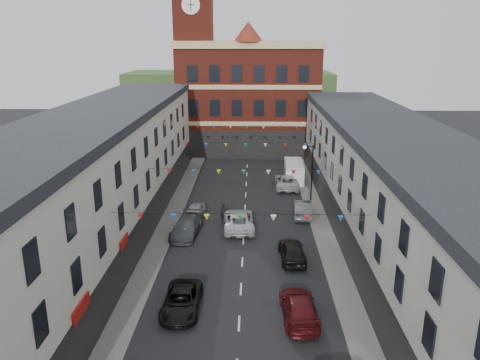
# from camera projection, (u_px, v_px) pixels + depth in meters

# --- Properties ---
(ground) EXTENTS (160.00, 160.00, 0.00)m
(ground) POSITION_uv_depth(u_px,v_px,m) (242.00, 262.00, 35.44)
(ground) COLOR black
(ground) RESTS_ON ground
(pavement_left) EXTENTS (1.80, 64.00, 0.15)m
(pavement_left) POSITION_uv_depth(u_px,v_px,m) (157.00, 249.00, 37.52)
(pavement_left) COLOR #605E5B
(pavement_left) RESTS_ON ground
(pavement_right) EXTENTS (1.80, 64.00, 0.15)m
(pavement_right) POSITION_uv_depth(u_px,v_px,m) (329.00, 251.00, 37.15)
(pavement_right) COLOR #605E5B
(pavement_right) RESTS_ON ground
(terrace_left) EXTENTS (8.40, 56.00, 10.70)m
(terrace_left) POSITION_uv_depth(u_px,v_px,m) (86.00, 190.00, 35.17)
(terrace_left) COLOR beige
(terrace_left) RESTS_ON ground
(terrace_right) EXTENTS (8.40, 56.00, 9.70)m
(terrace_right) POSITION_uv_depth(u_px,v_px,m) (401.00, 199.00, 34.68)
(terrace_right) COLOR beige
(terrace_right) RESTS_ON ground
(civic_building) EXTENTS (20.60, 13.30, 18.50)m
(civic_building) POSITION_uv_depth(u_px,v_px,m) (248.00, 96.00, 69.41)
(civic_building) COLOR maroon
(civic_building) RESTS_ON ground
(clock_tower) EXTENTS (5.60, 5.60, 30.00)m
(clock_tower) POSITION_uv_depth(u_px,v_px,m) (194.00, 49.00, 64.83)
(clock_tower) COLOR maroon
(clock_tower) RESTS_ON ground
(distant_hill) EXTENTS (40.00, 14.00, 10.00)m
(distant_hill) POSITION_uv_depth(u_px,v_px,m) (230.00, 98.00, 93.45)
(distant_hill) COLOR #355125
(distant_hill) RESTS_ON ground
(street_lamp) EXTENTS (1.10, 0.36, 6.00)m
(street_lamp) POSITION_uv_depth(u_px,v_px,m) (310.00, 165.00, 47.54)
(street_lamp) COLOR black
(street_lamp) RESTS_ON ground
(car_left_c) EXTENTS (2.25, 4.87, 1.35)m
(car_left_c) POSITION_uv_depth(u_px,v_px,m) (182.00, 301.00, 28.92)
(car_left_c) COLOR black
(car_left_c) RESTS_ON ground
(car_left_d) EXTENTS (2.66, 5.42, 1.52)m
(car_left_d) POSITION_uv_depth(u_px,v_px,m) (187.00, 227.00, 40.18)
(car_left_d) COLOR #43454B
(car_left_d) RESTS_ON ground
(car_left_e) EXTENTS (1.98, 4.12, 1.36)m
(car_left_e) POSITION_uv_depth(u_px,v_px,m) (194.00, 213.00, 43.66)
(car_left_e) COLOR #9B9FA4
(car_left_e) RESTS_ON ground
(car_right_c) EXTENTS (2.29, 5.17, 1.47)m
(car_right_c) POSITION_uv_depth(u_px,v_px,m) (299.00, 308.00, 28.09)
(car_right_c) COLOR #4D0F13
(car_right_c) RESTS_ON ground
(car_right_d) EXTENTS (2.07, 4.66, 1.56)m
(car_right_d) POSITION_uv_depth(u_px,v_px,m) (292.00, 251.00, 35.51)
(car_right_d) COLOR black
(car_right_d) RESTS_ON ground
(car_right_e) EXTENTS (1.86, 4.66, 1.51)m
(car_right_e) POSITION_uv_depth(u_px,v_px,m) (302.00, 209.00, 44.47)
(car_right_e) COLOR #515359
(car_right_e) RESTS_ON ground
(car_right_f) EXTENTS (2.66, 5.59, 1.54)m
(car_right_f) POSITION_uv_depth(u_px,v_px,m) (287.00, 181.00, 53.00)
(car_right_f) COLOR #B3B6B8
(car_right_f) RESTS_ON ground
(moving_car) EXTENTS (2.97, 5.89, 1.60)m
(moving_car) POSITION_uv_depth(u_px,v_px,m) (239.00, 220.00, 41.55)
(moving_car) COLOR silver
(moving_car) RESTS_ON ground
(white_van) EXTENTS (2.17, 5.37, 2.35)m
(white_van) POSITION_uv_depth(u_px,v_px,m) (294.00, 172.00, 55.27)
(white_van) COLOR white
(white_van) RESTS_ON ground
(pedestrian) EXTENTS (0.68, 0.50, 1.71)m
(pedestrian) POSITION_uv_depth(u_px,v_px,m) (224.00, 213.00, 43.08)
(pedestrian) COLOR black
(pedestrian) RESTS_ON ground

